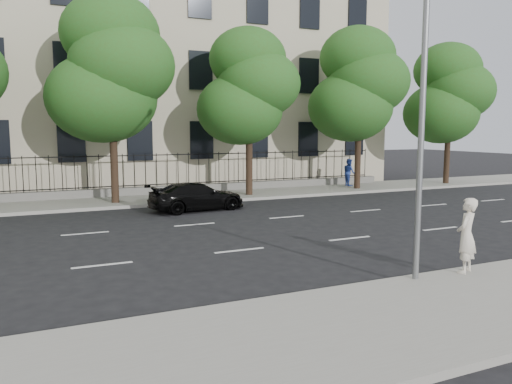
% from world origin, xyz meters
% --- Properties ---
extents(ground, '(120.00, 120.00, 0.00)m').
position_xyz_m(ground, '(0.00, 0.00, 0.00)').
color(ground, black).
rests_on(ground, ground).
extents(near_sidewalk, '(60.00, 4.00, 0.15)m').
position_xyz_m(near_sidewalk, '(0.00, -4.00, 0.07)').
color(near_sidewalk, gray).
rests_on(near_sidewalk, ground).
extents(far_sidewalk, '(60.00, 4.00, 0.15)m').
position_xyz_m(far_sidewalk, '(0.00, 14.00, 0.07)').
color(far_sidewalk, gray).
rests_on(far_sidewalk, ground).
extents(lane_markings, '(49.60, 4.62, 0.01)m').
position_xyz_m(lane_markings, '(0.00, 4.75, 0.01)').
color(lane_markings, silver).
rests_on(lane_markings, ground).
extents(masonry_building, '(34.60, 12.11, 18.50)m').
position_xyz_m(masonry_building, '(0.00, 22.95, 9.02)').
color(masonry_building, '#B5AB90').
rests_on(masonry_building, ground).
extents(iron_fence, '(30.00, 0.50, 2.20)m').
position_xyz_m(iron_fence, '(0.00, 15.70, 0.65)').
color(iron_fence, slate).
rests_on(iron_fence, far_sidewalk).
extents(street_light, '(0.25, 3.32, 8.05)m').
position_xyz_m(street_light, '(2.50, -1.77, 5.15)').
color(street_light, slate).
rests_on(street_light, near_sidewalk).
extents(tree_c, '(5.89, 5.50, 9.80)m').
position_xyz_m(tree_c, '(-1.96, 13.36, 6.41)').
color(tree_c, '#382619').
rests_on(tree_c, far_sidewalk).
extents(tree_d, '(5.34, 4.94, 8.84)m').
position_xyz_m(tree_d, '(5.04, 13.36, 5.84)').
color(tree_d, '#382619').
rests_on(tree_d, far_sidewalk).
extents(tree_e, '(5.71, 5.31, 9.46)m').
position_xyz_m(tree_e, '(12.04, 13.36, 6.20)').
color(tree_e, '#382619').
rests_on(tree_e, far_sidewalk).
extents(tree_f, '(5.52, 5.12, 9.01)m').
position_xyz_m(tree_f, '(19.04, 13.36, 5.88)').
color(tree_f, '#382619').
rests_on(tree_f, far_sidewalk).
extents(black_sedan, '(4.54, 2.26, 1.27)m').
position_xyz_m(black_sedan, '(1.12, 10.20, 0.63)').
color(black_sedan, black).
rests_on(black_sedan, ground).
extents(woman_near, '(0.80, 0.70, 1.85)m').
position_xyz_m(woman_near, '(3.96, -2.40, 1.07)').
color(woman_near, silver).
rests_on(woman_near, near_sidewalk).
extents(pedestrian_far, '(0.77, 0.92, 1.69)m').
position_xyz_m(pedestrian_far, '(12.36, 14.55, 0.99)').
color(pedestrian_far, navy).
rests_on(pedestrian_far, far_sidewalk).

